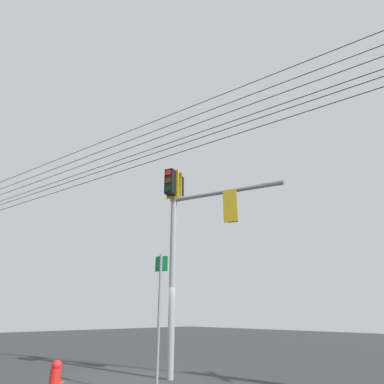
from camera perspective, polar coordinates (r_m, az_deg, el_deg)
ground_plane at (r=10.59m, az=-10.35°, el=-30.46°), size 60.00×60.00×0.00m
signal_mast_assembly at (r=10.29m, az=-0.64°, el=-5.43°), size 3.76×1.93×6.47m
route_sign_primary at (r=8.13m, az=-5.94°, el=-20.04°), size 0.31×0.18×3.17m
fire_hydrant at (r=8.20m, az=-23.76°, el=-29.08°), size 0.22×0.30×0.81m
overhead_wire_span at (r=12.52m, az=-7.44°, el=8.84°), size 24.21×6.86×2.44m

